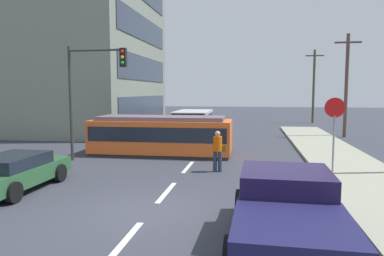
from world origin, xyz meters
name	(u,v)px	position (x,y,z in m)	size (l,w,h in m)	color
ground_plane	(201,152)	(0.00, 10.00, 0.00)	(120.00, 120.00, 0.00)	#363842
sidewalk_curb_right	(355,171)	(6.80, 6.00, 0.07)	(3.20, 36.00, 0.14)	gray
lane_stripe_0	(124,243)	(0.00, -2.00, 0.01)	(0.16, 2.40, 0.01)	silver
lane_stripe_1	(167,192)	(0.00, 2.00, 0.01)	(0.16, 2.40, 0.01)	silver
lane_stripe_2	(188,167)	(0.00, 6.00, 0.01)	(0.16, 2.40, 0.01)	silver
lane_stripe_3	(211,140)	(0.00, 14.90, 0.01)	(0.16, 2.40, 0.01)	silver
lane_stripe_4	(219,131)	(0.00, 20.90, 0.01)	(0.16, 2.40, 0.01)	silver
streetcar_tram	(161,135)	(-1.91, 8.90, 1.03)	(7.19, 2.63, 1.99)	orange
city_bus	(193,121)	(-1.68, 17.76, 1.03)	(2.59, 5.09, 1.81)	#B1B4AF
pedestrian_crossing	(218,149)	(1.34, 5.31, 0.94)	(0.51, 0.36, 1.67)	#263147
pickup_truck_parked	(287,211)	(3.43, -1.71, 0.80)	(2.37, 5.04, 1.55)	#1A1A45
parked_sedan_near	(14,172)	(-5.00, 1.42, 0.62)	(1.94, 4.32, 1.19)	#2B5B34
parked_sedan_mid	(132,133)	(-4.84, 12.86, 0.62)	(2.04, 4.59, 1.19)	#295E2E
parked_sedan_far	(157,124)	(-4.85, 19.07, 0.62)	(2.16, 4.41, 1.19)	silver
stop_sign	(334,119)	(5.82, 5.41, 2.19)	(0.76, 0.07, 2.88)	gray
traffic_light_mast	(92,81)	(-4.63, 6.68, 3.72)	(2.83, 0.33, 5.33)	#333333
utility_pole_mid	(346,84)	(9.25, 18.06, 3.82)	(1.80, 0.24, 7.28)	brown
utility_pole_far	(314,85)	(8.95, 30.08, 3.94)	(1.80, 0.24, 7.52)	#4A4D32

